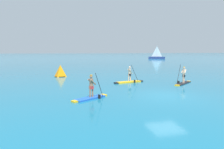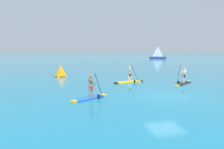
# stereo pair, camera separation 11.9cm
# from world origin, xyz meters

# --- Properties ---
(ground) EXTENTS (440.00, 440.00, 0.00)m
(ground) POSITION_xyz_m (0.00, 0.00, 0.00)
(ground) COLOR #196B8C
(paddleboarder_near_left) EXTENTS (2.68, 1.89, 1.87)m
(paddleboarder_near_left) POSITION_xyz_m (-5.53, 0.50, 0.36)
(paddleboarder_near_left) COLOR blue
(paddleboarder_near_left) RESTS_ON ground
(paddleboarder_mid_center) EXTENTS (3.36, 1.26, 1.87)m
(paddleboarder_mid_center) POSITION_xyz_m (-0.65, 6.55, 0.31)
(paddleboarder_mid_center) COLOR yellow
(paddleboarder_mid_center) RESTS_ON ground
(paddleboarder_far_right) EXTENTS (3.09, 2.46, 1.97)m
(paddleboarder_far_right) POSITION_xyz_m (4.41, 4.53, 0.39)
(paddleboarder_far_right) COLOR black
(paddleboarder_far_right) RESTS_ON ground
(race_marker_buoy) EXTENTS (1.66, 1.66, 1.49)m
(race_marker_buoy) POSITION_xyz_m (-7.66, 13.23, 0.68)
(race_marker_buoy) COLOR orange
(race_marker_buoy) RESTS_ON ground
(sailboat_right_horizon) EXTENTS (6.54, 4.23, 5.50)m
(sailboat_right_horizon) POSITION_xyz_m (29.54, 60.64, 0.69)
(sailboat_right_horizon) COLOR navy
(sailboat_right_horizon) RESTS_ON ground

